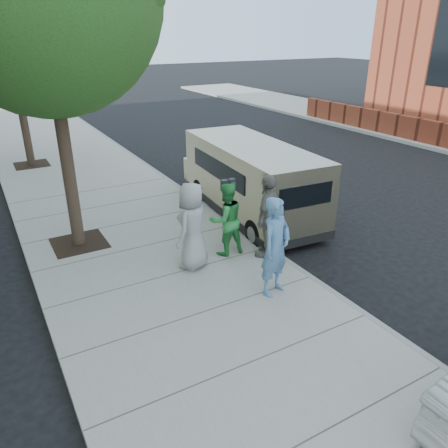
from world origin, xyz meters
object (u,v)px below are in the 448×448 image
(van, at_px, (250,178))
(person_green_shirt, at_px, (226,219))
(parking_meter, at_px, (228,198))
(person_striped_polo, at_px, (268,216))
(tree_far, at_px, (8,26))
(person_officer, at_px, (276,247))
(person_gray_shirt, at_px, (192,226))

(van, xyz_separation_m, person_green_shirt, (-1.85, -1.92, -0.10))
(parking_meter, relative_size, van, 0.29)
(parking_meter, bearing_deg, person_striped_polo, -58.95)
(tree_far, bearing_deg, person_green_shirt, -74.45)
(person_officer, bearing_deg, person_striped_polo, 40.58)
(person_green_shirt, bearing_deg, parking_meter, -125.48)
(person_striped_polo, bearing_deg, person_officer, 24.35)
(tree_far, relative_size, parking_meter, 4.07)
(parking_meter, distance_m, person_green_shirt, 0.54)
(van, height_order, person_gray_shirt, van)
(tree_far, height_order, person_green_shirt, tree_far)
(tree_far, xyz_separation_m, person_officer, (2.71, -11.57, -3.78))
(person_green_shirt, bearing_deg, person_striped_polo, 145.42)
(van, xyz_separation_m, person_gray_shirt, (-2.74, -2.08, 0.01))
(person_officer, relative_size, person_gray_shirt, 1.04)
(van, bearing_deg, person_green_shirt, -129.48)
(person_officer, height_order, person_green_shirt, person_officer)
(van, distance_m, person_officer, 4.18)
(tree_far, bearing_deg, parking_meter, -72.55)
(person_gray_shirt, distance_m, person_striped_polo, 1.67)
(person_gray_shirt, relative_size, person_striped_polo, 0.99)
(van, distance_m, person_striped_polo, 2.68)
(tree_far, distance_m, person_officer, 12.47)
(van, relative_size, person_gray_shirt, 3.01)
(van, bearing_deg, person_officer, -111.93)
(person_officer, height_order, person_striped_polo, person_officer)
(parking_meter, height_order, person_gray_shirt, person_gray_shirt)
(parking_meter, relative_size, person_green_shirt, 0.97)
(tree_far, bearing_deg, person_striped_polo, -71.40)
(person_striped_polo, bearing_deg, person_gray_shirt, -48.28)
(van, bearing_deg, person_striped_polo, -109.99)
(parking_meter, xyz_separation_m, person_striped_polo, (0.50, -0.86, -0.22))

